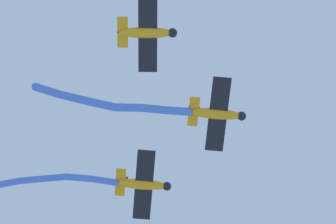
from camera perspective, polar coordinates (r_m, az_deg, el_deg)
airplane_lead at (r=77.23m, az=3.70°, el=-0.14°), size 8.10×6.18×2.00m
smoke_trail_lead at (r=76.66m, az=-4.16°, el=0.66°), size 6.10×15.47×1.43m
airplane_left_wing at (r=80.15m, az=-1.84°, el=-5.41°), size 8.10×6.18×2.00m
smoke_trail_left_wing at (r=81.35m, az=-11.47°, el=-5.42°), size 2.97×22.16×2.48m
airplane_right_wing at (r=74.92m, az=-1.55°, el=5.93°), size 8.09×6.13×2.00m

